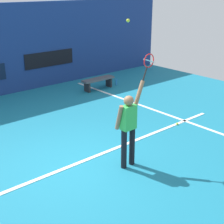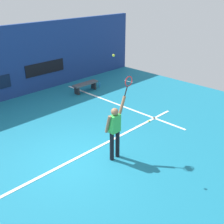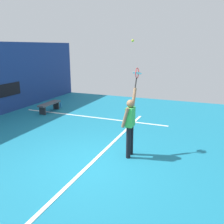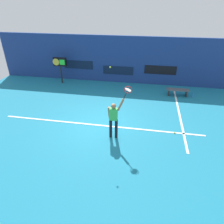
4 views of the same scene
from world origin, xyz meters
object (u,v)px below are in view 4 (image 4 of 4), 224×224
at_px(tennis_ball, 110,67).
at_px(scoreboard_clock, 60,63).
at_px(tennis_player, 114,118).
at_px(court_bench, 178,91).
at_px(water_bottle, 193,95).
at_px(tennis_racket, 128,90).
at_px(spare_ball, 175,133).

xyz_separation_m(tennis_ball, scoreboard_clock, (-4.78, 6.07, -1.77)).
distance_m(tennis_player, court_bench, 6.16).
height_order(tennis_player, court_bench, tennis_player).
relative_size(scoreboard_clock, water_bottle, 7.85).
relative_size(tennis_racket, scoreboard_clock, 0.33).
relative_size(tennis_racket, water_bottle, 2.60).
height_order(scoreboard_clock, spare_ball, scoreboard_clock).
height_order(tennis_racket, spare_ball, tennis_racket).
xyz_separation_m(tennis_player, water_bottle, (4.24, 5.17, -0.89)).
relative_size(tennis_player, court_bench, 1.40).
height_order(tennis_ball, water_bottle, tennis_ball).
xyz_separation_m(court_bench, water_bottle, (0.97, 0.00, -0.22)).
xyz_separation_m(tennis_racket, spare_ball, (2.20, 0.79, -2.30)).
bearing_deg(scoreboard_clock, court_bench, -5.75).
bearing_deg(tennis_racket, water_bottle, 54.61).
relative_size(tennis_player, tennis_racket, 3.15).
bearing_deg(tennis_player, water_bottle, 50.66).
height_order(tennis_player, spare_ball, tennis_player).
bearing_deg(tennis_racket, court_bench, 62.37).
distance_m(tennis_racket, spare_ball, 3.28).
height_order(scoreboard_clock, water_bottle, scoreboard_clock).
height_order(tennis_ball, spare_ball, tennis_ball).
distance_m(tennis_ball, court_bench, 6.89).
distance_m(tennis_player, water_bottle, 6.75).
height_order(tennis_ball, scoreboard_clock, tennis_ball).
relative_size(water_bottle, spare_ball, 3.53).
relative_size(tennis_ball, scoreboard_clock, 0.04).
height_order(tennis_racket, scoreboard_clock, tennis_racket).
bearing_deg(tennis_ball, spare_ball, 16.43).
distance_m(scoreboard_clock, water_bottle, 9.29).
relative_size(tennis_player, scoreboard_clock, 1.04).
xyz_separation_m(tennis_racket, tennis_ball, (-0.69, -0.06, 0.92)).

